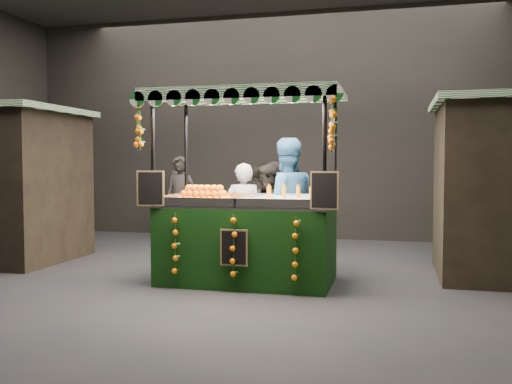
# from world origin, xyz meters

# --- Properties ---
(ground) EXTENTS (12.00, 12.00, 0.00)m
(ground) POSITION_xyz_m (0.00, 0.00, 0.00)
(ground) COLOR black
(ground) RESTS_ON ground
(market_hall) EXTENTS (12.10, 10.10, 5.05)m
(market_hall) POSITION_xyz_m (0.00, 0.00, 3.38)
(market_hall) COLOR black
(market_hall) RESTS_ON ground
(juice_stall) EXTENTS (2.73, 1.61, 2.65)m
(juice_stall) POSITION_xyz_m (0.40, 0.25, 0.82)
(juice_stall) COLOR black
(juice_stall) RESTS_ON ground
(vendor_grey) EXTENTS (0.66, 0.48, 1.67)m
(vendor_grey) POSITION_xyz_m (0.06, 1.25, 0.83)
(vendor_grey) COLOR gray
(vendor_grey) RESTS_ON ground
(vendor_blue) EXTENTS (1.23, 1.12, 2.05)m
(vendor_blue) POSITION_xyz_m (0.75, 1.19, 1.02)
(vendor_blue) COLOR #26507C
(vendor_blue) RESTS_ON ground
(shopper_0) EXTENTS (0.70, 0.50, 1.80)m
(shopper_0) POSITION_xyz_m (-1.78, 3.20, 0.90)
(shopper_0) COLOR #2D2725
(shopper_0) RESTS_ON ground
(shopper_1) EXTENTS (1.02, 0.99, 1.65)m
(shopper_1) POSITION_xyz_m (0.31, 1.91, 0.83)
(shopper_1) COLOR black
(shopper_1) RESTS_ON ground
(shopper_2) EXTENTS (1.00, 0.62, 1.59)m
(shopper_2) POSITION_xyz_m (-0.34, 3.66, 0.80)
(shopper_2) COLOR #2A2522
(shopper_2) RESTS_ON ground
(shopper_3) EXTENTS (0.88, 1.11, 1.51)m
(shopper_3) POSITION_xyz_m (3.70, 3.10, 0.76)
(shopper_3) COLOR #2C2824
(shopper_3) RESTS_ON ground
(shopper_4) EXTENTS (0.81, 0.57, 1.55)m
(shopper_4) POSITION_xyz_m (-2.11, 3.99, 0.78)
(shopper_4) COLOR #2E2A25
(shopper_4) RESTS_ON ground
(shopper_5) EXTENTS (1.23, 1.76, 1.82)m
(shopper_5) POSITION_xyz_m (3.56, 2.18, 0.91)
(shopper_5) COLOR #2E2725
(shopper_5) RESTS_ON ground
(shopper_6) EXTENTS (0.46, 0.65, 1.70)m
(shopper_6) POSITION_xyz_m (-0.05, 3.81, 0.85)
(shopper_6) COLOR black
(shopper_6) RESTS_ON ground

